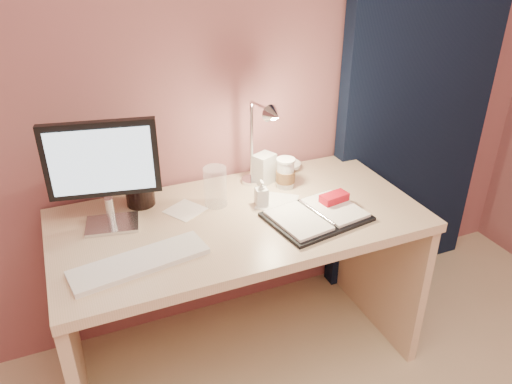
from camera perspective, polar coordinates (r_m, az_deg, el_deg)
name	(u,v)px	position (r m, az deg, el deg)	size (l,w,h in m)	color
room	(406,67)	(2.46, 16.82, 13.54)	(3.50, 3.50, 3.50)	#C6B28E
desk	(234,254)	(2.09, -2.55, -7.12)	(1.40, 0.70, 0.73)	beige
monitor	(103,166)	(1.81, -17.07, 2.88)	(0.38, 0.17, 0.41)	silver
keyboard	(140,262)	(1.69, -13.15, -7.80)	(0.45, 0.13, 0.02)	silver
planner	(318,214)	(1.91, 7.12, -2.51)	(0.40, 0.32, 0.06)	black
paper_a	(304,221)	(1.89, 5.53, -3.30)	(0.16, 0.16, 0.00)	white
paper_b	(277,202)	(2.00, 2.43, -1.15)	(0.15, 0.15, 0.00)	white
paper_c	(185,210)	(1.96, -8.10, -2.08)	(0.13, 0.13, 0.00)	white
coffee_cup	(285,174)	(2.10, 3.39, 2.08)	(0.08, 0.08, 0.13)	silver
clear_cup	(215,187)	(1.96, -4.67, 0.62)	(0.09, 0.09, 0.16)	white
bowl	(289,166)	(2.27, 3.77, 2.95)	(0.11, 0.11, 0.03)	silver
lotion_bottle	(261,193)	(1.96, 0.63, -0.07)	(0.05, 0.05, 0.11)	silver
dark_jar	(139,186)	(2.01, -13.20, 0.66)	(0.11, 0.11, 0.16)	black
product_box	(264,169)	(2.13, 0.93, 2.68)	(0.09, 0.07, 0.13)	silver
desk_lamp	(257,138)	(1.97, 0.10, 6.14)	(0.11, 0.24, 0.38)	silver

